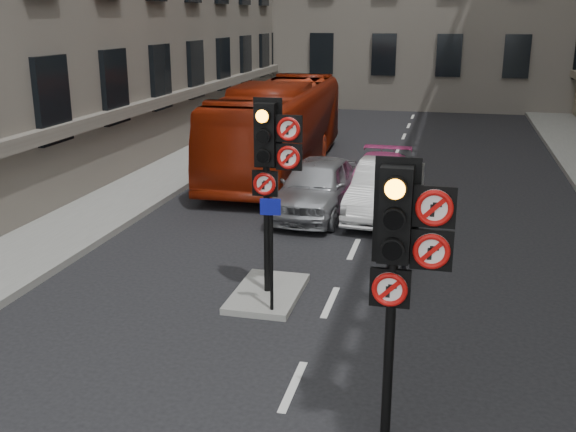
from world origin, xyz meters
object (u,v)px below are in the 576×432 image
at_px(motorcycle, 411,202).
at_px(motorcyclist, 398,229).
at_px(car_silver, 317,186).
at_px(info_sign, 271,239).
at_px(signal_near, 402,246).
at_px(car_pink, 379,179).
at_px(signal_far, 271,155).
at_px(car_white, 386,189).
at_px(bus_red, 279,127).

relative_size(motorcycle, motorcyclist, 0.79).
bearing_deg(car_silver, info_sign, -81.57).
distance_m(motorcycle, motorcyclist, 3.98).
distance_m(motorcyclist, info_sign, 3.22).
bearing_deg(signal_near, motorcyclist, 94.40).
bearing_deg(car_pink, motorcyclist, -78.87).
height_order(motorcycle, info_sign, info_sign).
relative_size(signal_near, motorcyclist, 1.87).
height_order(signal_far, motorcyclist, signal_far).
bearing_deg(car_silver, car_pink, 54.06).
bearing_deg(info_sign, car_silver, 86.04).
height_order(car_white, car_pink, car_white).
xyz_separation_m(car_white, car_pink, (-0.34, 1.46, -0.09)).
bearing_deg(info_sign, motorcyclist, 44.13).
xyz_separation_m(signal_near, info_sign, (-2.39, 3.19, -1.16)).
relative_size(signal_far, car_pink, 0.84).
height_order(car_pink, bus_red, bus_red).
distance_m(signal_near, bus_red, 15.32).
relative_size(car_white, motorcyclist, 2.25).
bearing_deg(car_silver, signal_near, -69.26).
height_order(signal_near, car_pink, signal_near).
distance_m(signal_far, motorcycle, 6.47).
height_order(bus_red, motorcycle, bus_red).
height_order(signal_near, car_white, signal_near).
bearing_deg(signal_far, bus_red, 103.68).
height_order(signal_far, info_sign, signal_far).
bearing_deg(signal_far, info_sign, -75.21).
relative_size(car_white, car_pink, 1.01).
relative_size(car_white, info_sign, 2.12).
xyz_separation_m(car_pink, bus_red, (-3.71, 3.04, 0.86)).
bearing_deg(bus_red, motorcyclist, -62.94).
xyz_separation_m(car_silver, info_sign, (0.48, -6.44, 0.69)).
bearing_deg(motorcycle, signal_near, -77.61).
relative_size(car_white, motorcycle, 2.84).
distance_m(car_white, motorcyclist, 4.23).
bearing_deg(motorcycle, motorcyclist, -80.44).
distance_m(car_pink, info_sign, 8.26).
xyz_separation_m(car_silver, motorcycle, (2.45, 0.03, -0.28)).
bearing_deg(car_pink, info_sign, -95.49).
distance_m(signal_far, car_silver, 5.97).
height_order(signal_far, car_white, signal_far).
relative_size(signal_far, motorcyclist, 1.87).
relative_size(car_silver, info_sign, 2.14).
relative_size(signal_far, info_sign, 1.77).
bearing_deg(signal_far, car_pink, 80.89).
bearing_deg(info_sign, car_white, 70.74).
relative_size(signal_far, car_silver, 0.83).
bearing_deg(car_pink, motorcycle, -57.95).
xyz_separation_m(signal_near, signal_far, (-2.60, 4.00, 0.12)).
xyz_separation_m(car_white, bus_red, (-4.05, 4.50, 0.77)).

